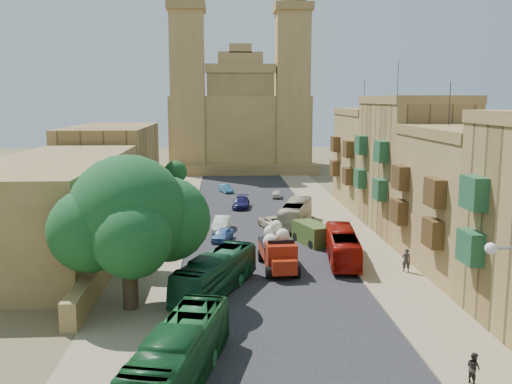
{
  "coord_description": "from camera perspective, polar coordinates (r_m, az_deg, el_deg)",
  "views": [
    {
      "loc": [
        -3.51,
        -31.89,
        13.45
      ],
      "look_at": [
        0.0,
        26.0,
        4.0
      ],
      "focal_mm": 40.0,
      "sensor_mm": 36.0,
      "label": 1
    }
  ],
  "objects": [
    {
      "name": "pedestrian_c",
      "position": [
        49.07,
        10.02,
        -5.78
      ],
      "size": [
        0.59,
        1.05,
        1.68
      ],
      "primitive_type": "imported",
      "rotation": [
        0.0,
        0.0,
        4.52
      ],
      "color": "#333334",
      "rests_on": "ground"
    },
    {
      "name": "pedestrian_b",
      "position": [
        30.3,
        20.92,
        -16.11
      ],
      "size": [
        0.79,
        0.9,
        1.56
      ],
      "primitive_type": "imported",
      "rotation": [
        0.0,
        0.0,
        1.88
      ],
      "color": "#2D2825",
      "rests_on": "ground"
    },
    {
      "name": "kerb_west",
      "position": [
        63.41,
        -6.55,
        -3.0
      ],
      "size": [
        0.25,
        140.0,
        0.12
      ],
      "primitive_type": "cube",
      "color": "#827355",
      "rests_on": "ground"
    },
    {
      "name": "west_wall",
      "position": [
        54.13,
        -12.97,
        -4.39
      ],
      "size": [
        1.0,
        40.0,
        1.8
      ],
      "primitive_type": "cube",
      "color": "olive",
      "rests_on": "ground"
    },
    {
      "name": "ficus_tree",
      "position": [
        37.14,
        -12.55,
        -2.63
      ],
      "size": [
        10.05,
        9.25,
        10.05
      ],
      "color": "#392C1C",
      "rests_on": "ground"
    },
    {
      "name": "car_blue_b",
      "position": [
        83.3,
        -3.06,
        0.36
      ],
      "size": [
        2.39,
        3.76,
        1.17
      ],
      "primitive_type": "imported",
      "rotation": [
        0.0,
        0.0,
        0.35
      ],
      "color": "teal",
      "rests_on": "ground"
    },
    {
      "name": "car_cream",
      "position": [
        60.46,
        1.58,
        -2.98
      ],
      "size": [
        3.11,
        4.95,
        1.28
      ],
      "primitive_type": "imported",
      "rotation": [
        0.0,
        0.0,
        3.37
      ],
      "color": "#C2B491",
      "rests_on": "ground"
    },
    {
      "name": "bus_red_east",
      "position": [
        48.35,
        8.63,
        -5.36
      ],
      "size": [
        3.38,
        9.81,
        2.68
      ],
      "primitive_type": "imported",
      "rotation": [
        0.0,
        0.0,
        3.02
      ],
      "color": "#9E1109",
      "rests_on": "ground"
    },
    {
      "name": "church",
      "position": [
        110.63,
        -1.66,
        7.21
      ],
      "size": [
        28.0,
        22.5,
        36.3
      ],
      "color": "olive",
      "rests_on": "ground"
    },
    {
      "name": "townhouse_b",
      "position": [
        47.73,
        20.64,
        -0.74
      ],
      "size": [
        9.0,
        14.0,
        14.9
      ],
      "color": "olive",
      "rests_on": "ground"
    },
    {
      "name": "bus_cream_east",
      "position": [
        61.35,
        4.0,
        -2.14
      ],
      "size": [
        4.87,
        9.98,
        2.71
      ],
      "primitive_type": "imported",
      "rotation": [
        0.0,
        0.0,
        2.86
      ],
      "color": "#C2B498",
      "rests_on": "ground"
    },
    {
      "name": "car_dkblue",
      "position": [
        71.21,
        -1.5,
        -1.07
      ],
      "size": [
        2.47,
        4.98,
        1.39
      ],
      "primitive_type": "imported",
      "rotation": [
        0.0,
        0.0,
        -0.11
      ],
      "color": "#121241",
      "rests_on": "ground"
    },
    {
      "name": "street_tree_a",
      "position": [
        45.41,
        -11.62,
        -3.26
      ],
      "size": [
        3.65,
        3.65,
        5.61
      ],
      "color": "#392C1C",
      "rests_on": "ground"
    },
    {
      "name": "car_blue_a",
      "position": [
        54.92,
        -3.38,
        -4.28
      ],
      "size": [
        2.45,
        3.85,
        1.22
      ],
      "primitive_type": "imported",
      "rotation": [
        0.0,
        0.0,
        -0.31
      ],
      "color": "#4A79B7",
      "rests_on": "ground"
    },
    {
      "name": "west_building_mid",
      "position": [
        77.72,
        -14.21,
        2.73
      ],
      "size": [
        10.0,
        22.0,
        10.0
      ],
      "primitive_type": "cube",
      "color": "olive",
      "rests_on": "ground"
    },
    {
      "name": "pedestrian_a",
      "position": [
        46.57,
        14.79,
        -6.63
      ],
      "size": [
        0.77,
        0.58,
        1.9
      ],
      "primitive_type": "imported",
      "rotation": [
        0.0,
        0.0,
        2.95
      ],
      "color": "#2B292B",
      "rests_on": "ground"
    },
    {
      "name": "street_tree_d",
      "position": [
        80.79,
        -8.05,
        1.97
      ],
      "size": [
        3.23,
        3.23,
        4.97
      ],
      "color": "#392C1C",
      "rests_on": "ground"
    },
    {
      "name": "bus_green_north",
      "position": [
        40.43,
        -4.05,
        -8.11
      ],
      "size": [
        6.19,
        10.12,
        2.79
      ],
      "primitive_type": "imported",
      "rotation": [
        0.0,
        0.0,
        -0.42
      ],
      "color": "#154B2C",
      "rests_on": "ground"
    },
    {
      "name": "west_building_low",
      "position": [
        52.77,
        -19.36,
        -1.37
      ],
      "size": [
        10.0,
        28.0,
        8.4
      ],
      "primitive_type": "cube",
      "color": "brown",
      "rests_on": "ground"
    },
    {
      "name": "car_white_a",
      "position": [
        59.24,
        -3.43,
        -3.17
      ],
      "size": [
        2.18,
        4.57,
        1.44
      ],
      "primitive_type": "imported",
      "rotation": [
        0.0,
        0.0,
        -0.15
      ],
      "color": "white",
      "rests_on": "ground"
    },
    {
      "name": "bus_green_south",
      "position": [
        28.32,
        -7.65,
        -15.85
      ],
      "size": [
        4.88,
        10.87,
        2.95
      ],
      "primitive_type": "imported",
      "rotation": [
        0.0,
        0.0,
        -0.24
      ],
      "color": "#154D22",
      "rests_on": "ground"
    },
    {
      "name": "road_surface",
      "position": [
        63.43,
        -0.22,
        -2.98
      ],
      "size": [
        14.0,
        140.0,
        0.01
      ],
      "primitive_type": "cube",
      "color": "black",
      "rests_on": "ground"
    },
    {
      "name": "townhouse_c",
      "position": [
        60.48,
        15.34,
        2.72
      ],
      "size": [
        9.0,
        14.0,
        17.4
      ],
      "color": "olive",
      "rests_on": "ground"
    },
    {
      "name": "street_tree_b",
      "position": [
        57.25,
        -9.92,
        -1.55
      ],
      "size": [
        2.78,
        2.78,
        4.28
      ],
      "color": "#392C1C",
      "rests_on": "ground"
    },
    {
      "name": "townhouse_d",
      "position": [
        73.87,
        11.84,
        3.39
      ],
      "size": [
        9.0,
        14.0,
        15.9
      ],
      "color": "olive",
      "rests_on": "ground"
    },
    {
      "name": "street_tree_c",
      "position": [
        69.0,
        -8.83,
        0.36
      ],
      "size": [
        2.84,
        2.84,
        4.37
      ],
      "color": "#392C1C",
      "rests_on": "ground"
    },
    {
      "name": "olive_pickup",
      "position": [
        54.04,
        5.63,
        -4.18
      ],
      "size": [
        3.42,
        5.07,
        1.93
      ],
      "color": "#3C531F",
      "rests_on": "ground"
    },
    {
      "name": "red_truck",
      "position": [
        45.65,
        2.22,
        -5.72
      ],
      "size": [
        2.93,
        6.61,
        3.78
      ],
      "color": "maroon",
      "rests_on": "ground"
    },
    {
      "name": "kerb_east",
      "position": [
        64.18,
        6.04,
        -2.84
      ],
      "size": [
        0.25,
        140.0,
        0.12
      ],
      "primitive_type": "cube",
      "color": "#827355",
      "rests_on": "ground"
    },
    {
      "name": "car_white_b",
      "position": [
        78.75,
        2.08,
        -0.18
      ],
      "size": [
        1.54,
        3.33,
        1.11
      ],
      "primitive_type": "imported",
      "rotation": [
        0.0,
        0.0,
        3.07
      ],
      "color": "beige",
      "rests_on": "ground"
    },
    {
      "name": "sidewalk_east",
      "position": [
        64.65,
        8.23,
        -2.84
      ],
      "size": [
        5.0,
        140.0,
        0.01
      ],
      "primitive_type": "cube",
      "color": "#827355",
      "rests_on": "ground"
    },
    {
      "name": "sidewalk_west",
      "position": [
        63.61,
        -8.81,
        -3.06
      ],
      "size": [
        5.0,
        140.0,
        0.01
      ],
      "primitive_type": "cube",
      "color": "#827355",
      "rests_on": "ground"
    },
    {
      "name": "ground",
      "position": [
        34.78,
        2.67,
        -13.5
      ],
      "size": [
        260.0,
        260.0,
        0.0
      ],
      "primitive_type": "plane",
      "color": "brown"
    }
  ]
}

